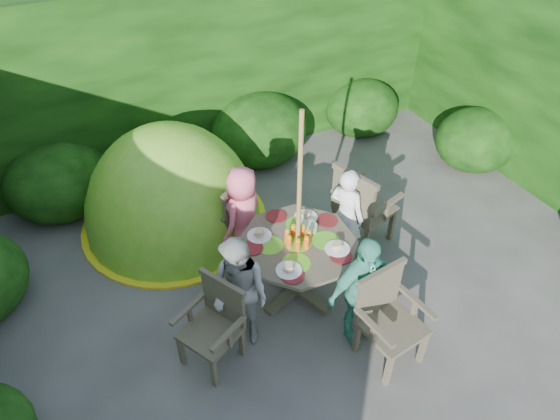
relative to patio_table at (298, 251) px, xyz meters
name	(u,v)px	position (x,y,z in m)	size (l,w,h in m)	color
ground	(344,331)	(0.18, -0.69, -0.61)	(60.00, 60.00, 0.00)	#47443F
hedge_enclosure	(285,162)	(0.18, 0.64, 0.64)	(9.00, 9.00, 2.50)	black
patio_table	(298,251)	(0.00, 0.00, 0.00)	(1.59, 1.59, 0.86)	#423B2B
parasol_pole	(299,214)	(0.00, 0.00, 0.49)	(0.04, 0.04, 2.20)	olive
garden_chair_right	(361,206)	(1.02, 0.37, -0.05)	(0.71, 0.76, 1.05)	#423B2B
garden_chair_left	(215,323)	(-1.05, -0.37, -0.14)	(0.65, 0.67, 0.87)	#423B2B
garden_chair_back	(228,212)	(-0.36, 1.04, -0.13)	(0.71, 0.69, 0.89)	#423B2B
garden_chair_front	(388,316)	(0.39, -1.03, -0.11)	(0.62, 0.57, 0.94)	#423B2B
child_right	(346,215)	(0.75, 0.27, -0.01)	(0.43, 0.28, 1.19)	white
child_left	(239,293)	(-0.76, -0.27, 0.02)	(0.61, 0.47, 1.25)	#A7A9A3
child_back	(244,216)	(-0.27, 0.75, 0.00)	(0.60, 0.39, 1.22)	#FF6985
child_front	(361,291)	(0.27, -0.76, 0.02)	(0.74, 0.31, 1.26)	#4CB395
dome_tent	(176,222)	(-0.83, 1.70, -0.61)	(2.35, 2.35, 2.64)	#67B522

